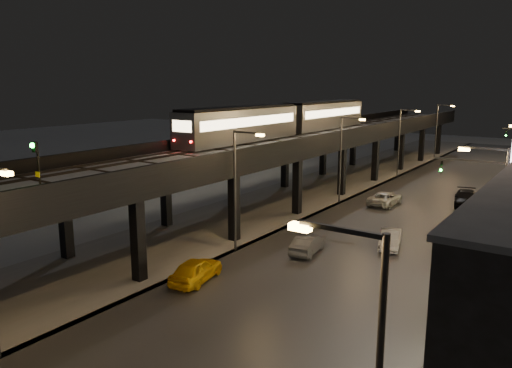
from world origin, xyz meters
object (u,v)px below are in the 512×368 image
Objects in this scene: car_taxi at (196,271)px; car_mid_silver at (385,199)px; car_near_white at (308,244)px; car_onc_silver at (390,240)px; subway_train at (288,119)px; rail_signal at (36,158)px; car_onc_white at (466,199)px; car_onc_dark at (469,260)px.

car_taxi is 26.30m from car_mid_silver.
car_onc_silver is (4.57, 4.56, -0.02)m from car_near_white.
car_near_white is 1.03× the size of car_onc_silver.
subway_train is 35.68m from rail_signal.
subway_train is 6.70× the size of car_onc_white.
rail_signal reaches higher than car_onc_silver.
car_onc_silver is 17.15m from car_onc_white.
subway_train is at bearing -2.58° from car_mid_silver.
subway_train reaches higher than car_onc_dark.
car_taxi reaches higher than car_onc_dark.
car_near_white is (6.14, 16.99, -7.95)m from rail_signal.
car_taxi is 15.38m from car_onc_silver.
car_onc_white reaches higher than car_taxi.
car_onc_white reaches higher than car_onc_dark.
car_taxi is 0.88× the size of car_mid_silver.
car_near_white is (3.21, 8.71, -0.07)m from car_taxi.
car_onc_dark is (10.44, 3.27, -0.06)m from car_near_white.
car_onc_dark is at bearing 128.32° from car_mid_silver.
rail_signal is at bearing -79.67° from subway_train.
subway_train reaches higher than car_onc_silver.
car_near_white is (12.54, -18.12, -7.64)m from subway_train.
car_onc_dark is (16.58, 20.26, -8.01)m from rail_signal.
rail_signal is at bearing -119.75° from car_onc_white.
car_mid_silver reaches higher than car_near_white.
car_onc_silver is (5.11, -12.89, -0.03)m from car_mid_silver.
car_onc_white is at bearing 89.11° from car_onc_dark.
car_near_white is at bearing 70.14° from rail_signal.
car_taxi is 31.81m from car_onc_white.
subway_train is 7.81× the size of car_onc_dark.
car_onc_white is (12.51, 38.61, -7.87)m from rail_signal.
subway_train is 23.13m from car_onc_silver.
car_taxi reaches higher than car_mid_silver.
car_taxi is at bearing -119.33° from car_onc_white.
subway_train is 29.40m from car_taxi.
car_mid_silver is at bearing 114.36° from car_onc_dark.
car_near_white is 0.92× the size of car_onc_dark.
rail_signal is 11.80m from car_taxi.
car_taxi is 0.98× the size of car_onc_dark.
car_mid_silver is 1.11× the size of car_onc_dark.
car_mid_silver reaches higher than car_onc_silver.
rail_signal reaches higher than car_onc_white.
car_taxi is 1.07× the size of car_near_white.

